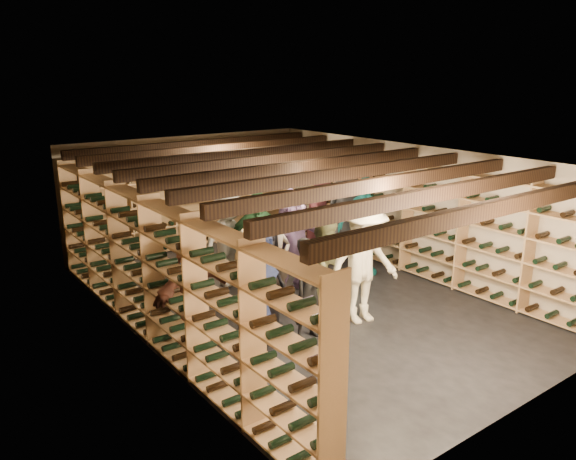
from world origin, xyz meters
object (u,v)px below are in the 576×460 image
Objects in this scene: person_10 at (257,241)px; person_6 at (257,289)px; person_2 at (327,271)px; person_5 at (193,291)px; person_3 at (363,263)px; crate_stack_right at (266,257)px; person_12 at (346,213)px; crate_stack_left at (249,246)px; person_0 at (263,276)px; person_1 at (308,289)px; person_7 at (276,260)px; person_8 at (324,219)px; crate_loose at (236,248)px; person_11 at (294,242)px; person_9 at (229,240)px; person_4 at (363,226)px.

person_6 is at bearing -99.71° from person_10.
person_2 is 2.03m from person_5.
person_10 is at bearing 71.20° from person_2.
person_3 is 1.18× the size of person_5.
crate_stack_right is 1.19m from person_10.
person_2 is at bearing -103.48° from crate_stack_right.
person_12 is at bearing -8.99° from crate_stack_right.
crate_stack_left is at bearing 31.87° from person_5.
person_0 is 1.12× the size of person_1.
person_6 is at bearing -137.66° from person_7.
person_8 is at bearing 12.66° from person_6.
crate_stack_left is 3.56m from person_1.
crate_stack_left is 0.75m from crate_loose.
crate_stack_right is 0.29× the size of person_11.
person_6 is 2.05m from person_11.
person_6 is 1.00× the size of person_9.
person_1 is (-1.28, -4.05, 0.66)m from crate_loose.
person_9 is at bearing 53.40° from person_0.
person_0 is 1.13× the size of person_7.
person_3 is 2.68m from person_8.
crate_loose is 0.31× the size of person_5.
crate_stack_right is 0.28× the size of person_4.
crate_loose is 0.27× the size of person_8.
person_10 is at bearing -68.41° from person_9.
person_11 reaches higher than person_10.
crate_stack_right is at bearing 71.56° from person_10.
person_3 reaches higher than person_12.
person_12 is at bearing -42.64° from crate_loose.
person_1 is 2.92m from person_4.
crate_stack_left is 1.58m from person_10.
crate_loose is 2.45m from person_12.
crate_stack_left is 3.13m from person_0.
person_9 is 2.78m from person_12.
crate_stack_right is at bearing 68.63° from person_11.
person_4 is at bearing -43.93° from crate_stack_right.
person_7 is at bearing 22.57° from person_0.
person_10 is at bearing -172.22° from person_8.
person_4 reaches higher than crate_loose.
crate_stack_left is at bearing 31.47° from person_9.
person_8 is 1.01× the size of person_12.
crate_stack_left is 0.58m from crate_stack_right.
person_12 is at bearing 8.46° from person_0.
person_11 is (1.60, 1.28, 0.07)m from person_6.
person_10 is 2.53m from person_12.
person_12 is at bearing 74.41° from person_4.
crate_stack_left is 0.40× the size of person_6.
person_2 reaches higher than person_7.
person_10 is at bearing -132.45° from crate_stack_right.
person_8 reaches higher than person_0.
person_1 is at bearing -129.43° from person_11.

